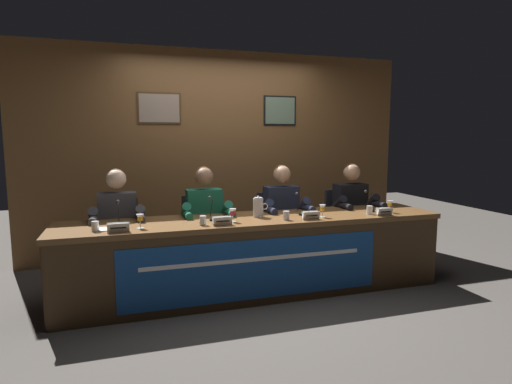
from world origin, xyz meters
The scene contains 29 objects.
ground_plane centered at (0.00, 0.00, 0.00)m, with size 12.00×12.00×0.00m, color #4C4742.
wall_back_panelled centered at (0.00, 1.48, 1.30)m, with size 4.93×0.14×2.60m.
conference_table centered at (0.00, -0.12, 0.51)m, with size 3.73×0.75×0.75m.
chair_far_left centered at (-1.28, 0.56, 0.43)m, with size 0.44×0.44×0.90m.
panelist_far_left centered at (-1.28, 0.36, 0.71)m, with size 0.51×0.48×1.22m.
nameplate_far_left centered at (-1.27, -0.27, 0.79)m, with size 0.18×0.06×0.08m.
juice_glass_far_left centered at (-1.09, -0.17, 0.83)m, with size 0.06×0.06×0.12m.
water_cup_far_left centered at (-1.45, -0.18, 0.78)m, with size 0.06×0.06×0.08m.
microphone_far_left centered at (-1.27, 0.02, 0.82)m, with size 0.06×0.17×0.22m.
chair_center_left centered at (-0.43, 0.56, 0.43)m, with size 0.44×0.44×0.90m.
panelist_center_left centered at (-0.43, 0.36, 0.71)m, with size 0.51×0.48×1.22m.
nameplate_center_left centered at (-0.39, -0.26, 0.79)m, with size 0.17×0.06×0.08m.
juice_glass_center_left centered at (-0.27, -0.14, 0.83)m, with size 0.06×0.06×0.12m.
water_cup_center_left centered at (-0.56, -0.21, 0.78)m, with size 0.06×0.06×0.08m.
microphone_center_left centered at (-0.43, 0.01, 0.82)m, with size 0.06×0.17×0.22m.
chair_center_right centered at (0.43, 0.56, 0.43)m, with size 0.44×0.44×0.90m.
panelist_center_right centered at (0.43, 0.36, 0.71)m, with size 0.51×0.48×1.22m.
nameplate_center_right centered at (0.47, -0.25, 0.79)m, with size 0.17×0.06×0.08m.
juice_glass_center_right centered at (0.62, -0.18, 0.83)m, with size 0.06×0.06×0.12m.
water_cup_center_right centered at (0.23, -0.20, 0.78)m, with size 0.06×0.06×0.08m.
microphone_center_right centered at (0.47, 0.02, 0.82)m, with size 0.06×0.17×0.22m.
chair_far_right centered at (1.28, 0.56, 0.43)m, with size 0.44×0.44×0.90m.
panelist_far_right centered at (1.28, 0.36, 0.71)m, with size 0.51×0.48×1.22m.
nameplate_far_right centered at (1.25, -0.29, 0.79)m, with size 0.16×0.06×0.08m.
juice_glass_far_right centered at (1.41, -0.16, 0.83)m, with size 0.06×0.06×0.12m.
water_cup_far_right centered at (1.15, -0.17, 0.78)m, with size 0.06×0.06×0.08m.
microphone_far_right centered at (1.25, -0.03, 0.82)m, with size 0.06×0.17×0.22m.
water_pitcher_central centered at (0.03, 0.03, 0.84)m, with size 0.15×0.10×0.21m.
document_stack_far_left centered at (-1.32, -0.15, 0.75)m, with size 0.22×0.16×0.01m.
Camera 1 is at (-1.20, -3.83, 1.52)m, focal length 29.44 mm.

